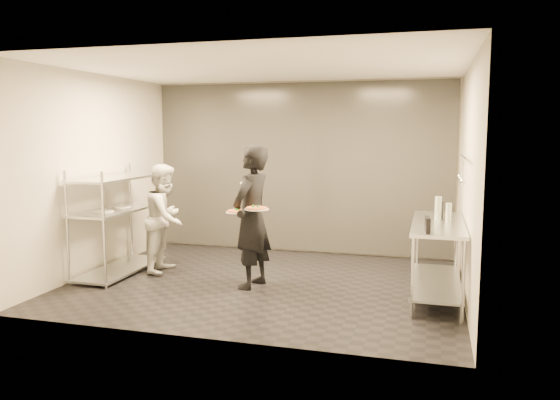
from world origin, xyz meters
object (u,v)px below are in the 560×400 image
(pass_rack, at_px, (118,219))
(bottle_dark, at_px, (441,210))
(prep_counter, at_px, (437,246))
(chef, at_px, (166,218))
(pizza_plate_far, at_px, (257,208))
(salad_plate, at_px, (251,181))
(waiter, at_px, (252,217))
(pizza_plate_near, at_px, (237,211))
(bottle_clear, at_px, (449,213))
(pos_monitor, at_px, (427,225))
(bottle_green, at_px, (438,208))

(pass_rack, xyz_separation_m, bottle_dark, (4.36, 0.22, 0.26))
(prep_counter, height_order, chef, chef)
(prep_counter, distance_m, pizza_plate_far, 2.23)
(pizza_plate_far, relative_size, salad_plate, 1.01)
(pizza_plate_far, height_order, salad_plate, salad_plate)
(pass_rack, distance_m, salad_plate, 2.02)
(waiter, distance_m, pizza_plate_far, 0.27)
(chef, relative_size, pizza_plate_near, 5.37)
(pizza_plate_near, distance_m, bottle_clear, 2.56)
(chef, relative_size, bottle_clear, 6.71)
(pizza_plate_near, bearing_deg, pass_rack, 169.70)
(pos_monitor, height_order, bottle_dark, bottle_dark)
(salad_plate, height_order, bottle_dark, salad_plate)
(salad_plate, distance_m, bottle_green, 2.41)
(pizza_plate_far, height_order, pos_monitor, pizza_plate_far)
(pos_monitor, bearing_deg, prep_counter, 75.44)
(prep_counter, relative_size, salad_plate, 6.06)
(pizza_plate_far, distance_m, pos_monitor, 2.06)
(pizza_plate_far, xyz_separation_m, salad_plate, (-0.24, 0.51, 0.28))
(pos_monitor, bearing_deg, pizza_plate_far, 165.48)
(waiter, relative_size, bottle_dark, 8.15)
(prep_counter, xyz_separation_m, bottle_clear, (0.11, 0.02, 0.41))
(pizza_plate_near, height_order, bottle_clear, bottle_clear)
(waiter, height_order, pizza_plate_near, waiter)
(waiter, xyz_separation_m, bottle_dark, (2.31, 0.41, 0.12))
(prep_counter, height_order, pizza_plate_near, pizza_plate_near)
(bottle_green, distance_m, bottle_dark, 0.07)
(waiter, relative_size, bottle_green, 6.38)
(waiter, distance_m, salad_plate, 0.54)
(chef, bearing_deg, bottle_clear, -97.80)
(pass_rack, relative_size, pizza_plate_near, 5.60)
(waiter, distance_m, bottle_clear, 2.41)
(pass_rack, bearing_deg, bottle_green, 2.23)
(chef, bearing_deg, waiter, -111.45)
(pizza_plate_near, bearing_deg, bottle_dark, 13.11)
(pizza_plate_near, distance_m, bottle_dark, 2.51)
(bottle_clear, bearing_deg, bottle_green, 129.14)
(pass_rack, bearing_deg, waiter, -5.30)
(prep_counter, height_order, bottle_dark, bottle_dark)
(bottle_dark, bearing_deg, bottle_clear, -66.46)
(salad_plate, xyz_separation_m, pos_monitor, (2.27, -0.84, -0.33))
(salad_plate, relative_size, pos_monitor, 1.30)
(pizza_plate_far, xyz_separation_m, bottle_dark, (2.18, 0.60, -0.02))
(prep_counter, relative_size, bottle_clear, 7.87)
(pizza_plate_far, xyz_separation_m, bottle_green, (2.15, 0.55, 0.01))
(waiter, height_order, bottle_dark, waiter)
(prep_counter, bearing_deg, pass_rack, -179.97)
(pass_rack, relative_size, prep_counter, 0.89)
(chef, distance_m, bottle_clear, 3.86)
(prep_counter, xyz_separation_m, pizza_plate_far, (-2.15, -0.38, 0.43))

